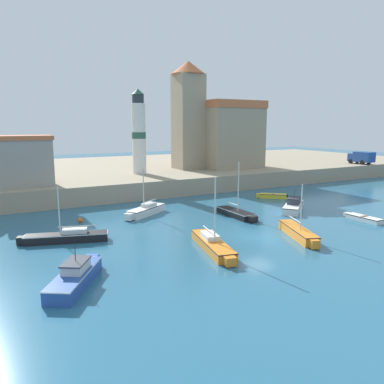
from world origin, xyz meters
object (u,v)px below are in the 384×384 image
(sailboat_white_2, at_px, (146,210))
(truck_on_quay, at_px, (361,157))
(motorboat_white_5, at_px, (294,206))
(church, at_px, (212,131))
(motorboat_blue_6, at_px, (76,276))
(dinghy_yellow_7, at_px, (272,196))
(mooring_buoy, at_px, (80,220))
(sailboat_orange_1, at_px, (213,244))
(harbor_shed_mid_row, at_px, (20,161))
(sailboat_black_4, at_px, (237,213))
(sailboat_orange_8, at_px, (298,232))
(sailboat_black_0, at_px, (66,237))
(lighthouse, at_px, (139,133))
(dinghy_white_3, at_px, (363,218))

(sailboat_white_2, height_order, truck_on_quay, sailboat_white_2)
(truck_on_quay, bearing_deg, sailboat_white_2, -168.54)
(motorboat_white_5, relative_size, church, 0.33)
(motorboat_blue_6, relative_size, truck_on_quay, 1.30)
(dinghy_yellow_7, bearing_deg, mooring_buoy, -178.43)
(sailboat_orange_1, relative_size, harbor_shed_mid_row, 1.01)
(mooring_buoy, relative_size, truck_on_quay, 0.11)
(sailboat_white_2, bearing_deg, motorboat_white_5, -21.33)
(sailboat_black_4, bearing_deg, truck_on_quay, 20.89)
(motorboat_blue_6, distance_m, sailboat_orange_8, 18.12)
(mooring_buoy, height_order, truck_on_quay, truck_on_quay)
(sailboat_black_0, bearing_deg, dinghy_yellow_7, 13.30)
(sailboat_orange_1, xyz_separation_m, sailboat_white_2, (-0.28, 12.76, 0.04))
(lighthouse, bearing_deg, sailboat_white_2, -108.82)
(motorboat_white_5, bearing_deg, dinghy_white_3, -66.82)
(sailboat_orange_1, relative_size, dinghy_white_3, 1.81)
(motorboat_white_5, relative_size, motorboat_blue_6, 0.98)
(dinghy_white_3, distance_m, sailboat_orange_8, 9.63)
(motorboat_white_5, xyz_separation_m, truck_on_quay, (30.43, 15.00, 2.94))
(lighthouse, distance_m, harbor_shed_mid_row, 16.76)
(sailboat_orange_8, bearing_deg, motorboat_white_5, 48.60)
(motorboat_white_5, xyz_separation_m, sailboat_orange_8, (-6.75, -7.65, -0.10))
(sailboat_white_2, bearing_deg, church, 44.42)
(dinghy_yellow_7, distance_m, lighthouse, 20.73)
(lighthouse, relative_size, truck_on_quay, 2.71)
(sailboat_white_2, xyz_separation_m, motorboat_blue_6, (-9.95, -14.21, 0.06))
(sailboat_white_2, relative_size, motorboat_blue_6, 0.95)
(harbor_shed_mid_row, bearing_deg, sailboat_black_0, -84.17)
(sailboat_black_4, xyz_separation_m, mooring_buoy, (-14.51, 5.16, -0.13))
(motorboat_white_5, xyz_separation_m, mooring_buoy, (-21.56, 5.86, -0.29))
(truck_on_quay, bearing_deg, sailboat_orange_8, -148.64)
(dinghy_yellow_7, height_order, harbor_shed_mid_row, harbor_shed_mid_row)
(sailboat_black_0, relative_size, dinghy_white_3, 1.74)
(sailboat_white_2, bearing_deg, dinghy_yellow_7, 2.31)
(harbor_shed_mid_row, bearing_deg, sailboat_orange_8, -52.94)
(motorboat_blue_6, distance_m, mooring_buoy, 14.62)
(dinghy_white_3, relative_size, mooring_buoy, 8.18)
(sailboat_orange_1, height_order, dinghy_yellow_7, sailboat_orange_1)
(motorboat_blue_6, height_order, harbor_shed_mid_row, harbor_shed_mid_row)
(harbor_shed_mid_row, bearing_deg, sailboat_black_4, -41.85)
(lighthouse, height_order, truck_on_quay, lighthouse)
(truck_on_quay, bearing_deg, mooring_buoy, -170.02)
(dinghy_white_3, relative_size, motorboat_blue_6, 0.69)
(sailboat_orange_1, relative_size, lighthouse, 0.60)
(dinghy_yellow_7, xyz_separation_m, sailboat_orange_8, (-9.37, -14.18, 0.12))
(sailboat_black_0, xyz_separation_m, dinghy_white_3, (26.66, -6.83, -0.18))
(sailboat_white_2, relative_size, church, 0.33)
(church, bearing_deg, mooring_buoy, -143.69)
(sailboat_black_4, relative_size, dinghy_yellow_7, 1.63)
(sailboat_orange_1, bearing_deg, sailboat_black_0, 142.03)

